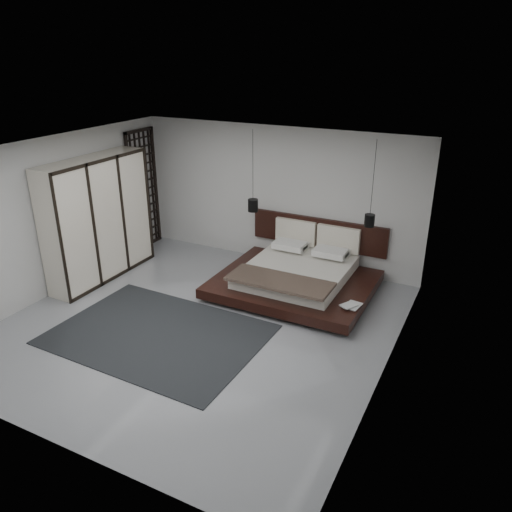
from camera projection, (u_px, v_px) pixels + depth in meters
The scene contains 14 objects.
floor at pixel (199, 324), 8.18m from camera, with size 6.00×6.00×0.00m, color gray.
ceiling at pixel (191, 153), 7.09m from camera, with size 6.00×6.00×0.00m, color white.
wall_back at pixel (277, 196), 10.10m from camera, with size 6.00×6.00×0.00m, color silver.
wall_front at pixel (36, 340), 5.16m from camera, with size 6.00×6.00×0.00m, color silver.
wall_left at pixel (54, 217), 8.87m from camera, with size 6.00×6.00×0.00m, color silver.
wall_right at pixel (392, 283), 6.39m from camera, with size 6.00×6.00×0.00m, color silver.
lattice_screen at pixel (144, 190), 10.91m from camera, with size 0.05×0.90×2.60m, color black.
bed at pixel (297, 275), 9.24m from camera, with size 2.78×2.39×1.08m.
book_lower at pixel (346, 304), 8.24m from camera, with size 0.24×0.32×0.03m, color #99724C.
book_upper at pixel (344, 303), 8.21m from camera, with size 0.19×0.26×0.02m, color #99724C.
pendant_left at pixel (253, 205), 9.66m from camera, with size 0.20×0.20×1.57m.
pendant_right at pixel (370, 220), 8.70m from camera, with size 0.18×0.18×1.52m.
wardrobe at pixel (98, 219), 9.45m from camera, with size 0.57×2.40×2.35m.
rug at pixel (158, 334), 7.87m from camera, with size 3.24×2.32×0.01m, color black.
Camera 1 is at (4.03, -5.92, 4.21)m, focal length 35.00 mm.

